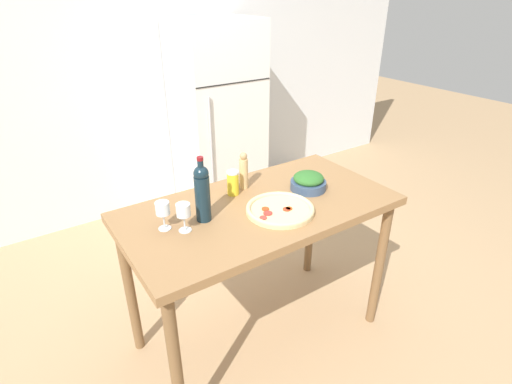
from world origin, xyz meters
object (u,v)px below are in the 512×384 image
(refrigerator, at_px, (218,119))
(wine_glass_near, at_px, (183,212))
(pepper_mill, at_px, (244,171))
(homemade_pizza, at_px, (280,209))
(wine_bottle, at_px, (202,192))
(salad_bowl, at_px, (309,182))
(salt_canister, at_px, (233,183))
(wine_glass_far, at_px, (163,210))

(refrigerator, bearing_deg, wine_glass_near, -123.50)
(wine_glass_near, height_order, pepper_mill, pepper_mill)
(homemade_pizza, bearing_deg, wine_glass_near, 167.19)
(wine_bottle, height_order, salad_bowl, wine_bottle)
(salad_bowl, height_order, salt_canister, salt_canister)
(refrigerator, height_order, wine_glass_near, refrigerator)
(wine_bottle, bearing_deg, salt_canister, 30.54)
(refrigerator, height_order, wine_glass_far, refrigerator)
(pepper_mill, bearing_deg, salad_bowl, -36.93)
(wine_bottle, relative_size, wine_glass_far, 2.34)
(wine_glass_far, distance_m, pepper_mill, 0.56)
(pepper_mill, distance_m, salad_bowl, 0.37)
(salad_bowl, xyz_separation_m, homemade_pizza, (-0.29, -0.11, -0.03))
(wine_bottle, relative_size, pepper_mill, 1.54)
(wine_bottle, height_order, wine_glass_near, wine_bottle)
(refrigerator, distance_m, wine_bottle, 1.89)
(wine_bottle, height_order, wine_glass_far, wine_bottle)
(refrigerator, relative_size, salad_bowl, 8.56)
(refrigerator, bearing_deg, wine_bottle, -121.12)
(wine_glass_far, xyz_separation_m, homemade_pizza, (0.55, -0.18, -0.09))
(wine_glass_far, relative_size, salt_canister, 1.03)
(wine_glass_near, distance_m, homemade_pizza, 0.50)
(wine_glass_far, xyz_separation_m, salad_bowl, (0.83, -0.06, -0.06))
(salad_bowl, distance_m, homemade_pizza, 0.31)
(pepper_mill, relative_size, salt_canister, 1.56)
(pepper_mill, height_order, salt_canister, pepper_mill)
(pepper_mill, xyz_separation_m, salt_canister, (-0.09, -0.03, -0.03))
(refrigerator, distance_m, salt_canister, 1.63)
(wine_glass_far, relative_size, homemade_pizza, 0.41)
(salad_bowl, relative_size, homemade_pizza, 0.57)
(wine_bottle, bearing_deg, salad_bowl, -3.04)
(pepper_mill, relative_size, salad_bowl, 1.07)
(pepper_mill, bearing_deg, homemade_pizza, -88.88)
(wine_glass_near, distance_m, pepper_mill, 0.52)
(wine_glass_near, relative_size, salad_bowl, 0.71)
(wine_glass_near, bearing_deg, salt_canister, 26.94)
(refrigerator, height_order, salad_bowl, refrigerator)
(refrigerator, distance_m, wine_glass_far, 1.97)
(wine_bottle, distance_m, salad_bowl, 0.65)
(refrigerator, xyz_separation_m, homemade_pizza, (-0.62, -1.76, 0.07))
(refrigerator, xyz_separation_m, wine_glass_near, (-1.09, -1.65, 0.16))
(pepper_mill, relative_size, homemade_pizza, 0.62)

